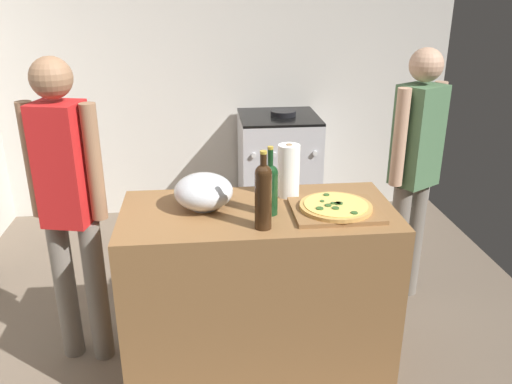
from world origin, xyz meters
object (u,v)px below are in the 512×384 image
object	(u,v)px
wine_bottle_amber	(263,194)
stove	(278,171)
wine_bottle_dark	(270,187)
person_in_stripes	(68,199)
mixing_bowl	(204,192)
pizza	(336,206)
paper_towel_roll	(289,171)
person_in_red	(415,164)

from	to	relation	value
wine_bottle_amber	stove	bearing A→B (deg)	79.79
wine_bottle_dark	person_in_stripes	bearing A→B (deg)	164.42
mixing_bowl	stove	distance (m)	1.94
pizza	wine_bottle_amber	size ratio (longest dim) A/B	0.96
mixing_bowl	paper_towel_roll	bearing A→B (deg)	15.79
wine_bottle_dark	paper_towel_roll	bearing A→B (deg)	60.68
stove	person_in_red	size ratio (longest dim) A/B	0.61
pizza	wine_bottle_amber	distance (m)	0.40
paper_towel_roll	person_in_stripes	xyz separation A→B (m)	(-1.08, 0.06, -0.13)
mixing_bowl	person_in_stripes	size ratio (longest dim) A/B	0.17
wine_bottle_amber	stove	xyz separation A→B (m)	(0.36, 2.00, -0.61)
pizza	paper_towel_roll	world-z (taller)	paper_towel_roll
paper_towel_roll	person_in_stripes	bearing A→B (deg)	177.07
mixing_bowl	stove	world-z (taller)	mixing_bowl
wine_bottle_amber	person_in_red	distance (m)	1.28
person_in_red	wine_bottle_dark	bearing A→B (deg)	-145.73
mixing_bowl	wine_bottle_dark	bearing A→B (deg)	-17.43
person_in_red	person_in_stripes	bearing A→B (deg)	-168.79
person_in_red	mixing_bowl	bearing A→B (deg)	-156.13
paper_towel_roll	wine_bottle_dark	xyz separation A→B (m)	(-0.12, -0.21, 0.00)
mixing_bowl	wine_bottle_amber	distance (m)	0.35
person_in_stripes	wine_bottle_dark	bearing A→B (deg)	-15.58
pizza	stove	xyz separation A→B (m)	(0.01, 1.87, -0.48)
mixing_bowl	wine_bottle_dark	world-z (taller)	wine_bottle_dark
wine_bottle_amber	person_in_stripes	xyz separation A→B (m)	(-0.91, 0.41, -0.15)
stove	paper_towel_roll	bearing A→B (deg)	-96.70
mixing_bowl	person_in_red	distance (m)	1.36
stove	person_in_red	bearing A→B (deg)	-62.28
stove	person_in_stripes	xyz separation A→B (m)	(-1.27, -1.59, 0.45)
pizza	stove	world-z (taller)	stove
mixing_bowl	paper_towel_roll	distance (m)	0.44
pizza	mixing_bowl	world-z (taller)	mixing_bowl
pizza	person_in_red	xyz separation A→B (m)	(0.64, 0.66, -0.04)
mixing_bowl	wine_bottle_amber	world-z (taller)	wine_bottle_amber
paper_towel_roll	person_in_stripes	distance (m)	1.09
paper_towel_roll	wine_bottle_amber	size ratio (longest dim) A/B	0.76
stove	person_in_red	world-z (taller)	person_in_red
mixing_bowl	person_in_red	xyz separation A→B (m)	(1.25, 0.55, -0.09)
paper_towel_roll	wine_bottle_dark	size ratio (longest dim) A/B	0.83
mixing_bowl	stove	size ratio (longest dim) A/B	0.28
wine_bottle_amber	stove	size ratio (longest dim) A/B	0.36
person_in_stripes	stove	bearing A→B (deg)	51.29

